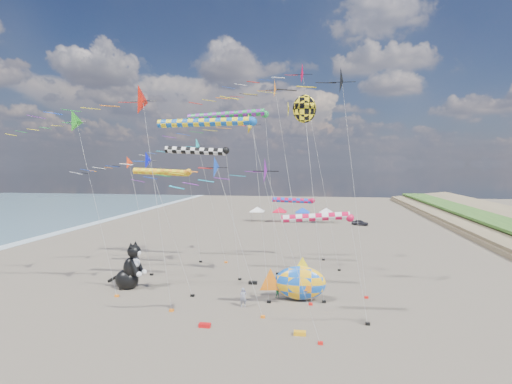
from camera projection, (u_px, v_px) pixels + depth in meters
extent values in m
plane|color=brown|center=(211.00, 345.00, 28.03)|extent=(260.00, 260.00, 0.00)
cone|color=#FF3813|center=(132.00, 163.00, 44.94)|extent=(1.49, 1.60, 1.65)
cylinder|color=#B2B2B2|center=(142.00, 219.00, 45.22)|extent=(2.07, 0.02, 12.83)
cube|color=black|center=(152.00, 274.00, 45.51)|extent=(0.36, 0.24, 0.20)
cone|color=black|center=(342.00, 84.00, 36.69)|extent=(2.48, 2.65, 2.73)
cylinder|color=#B2B2B2|center=(354.00, 192.00, 37.19)|extent=(2.55, 0.02, 20.08)
cube|color=black|center=(366.00, 297.00, 37.69)|extent=(0.36, 0.24, 0.20)
cone|color=#731790|center=(291.00, 170.00, 27.52)|extent=(1.83, 1.96, 2.02)
cylinder|color=#B2B2B2|center=(306.00, 258.00, 27.79)|extent=(2.14, 0.02, 12.25)
cube|color=black|center=(320.00, 343.00, 28.04)|extent=(0.36, 0.24, 0.20)
cone|color=red|center=(146.00, 100.00, 33.37)|extent=(2.58, 2.76, 2.85)
cylinder|color=#B2B2B2|center=(159.00, 207.00, 33.85)|extent=(2.00, 0.02, 18.04)
cube|color=black|center=(172.00, 310.00, 34.32)|extent=(0.36, 0.24, 0.20)
cone|color=yellow|center=(268.00, 124.00, 42.45)|extent=(2.31, 2.48, 2.55)
cylinder|color=#B2B2B2|center=(278.00, 203.00, 42.87)|extent=(2.23, 0.02, 16.94)
cube|color=black|center=(288.00, 280.00, 43.29)|extent=(0.36, 0.24, 0.20)
cone|color=red|center=(312.00, 76.00, 46.32)|extent=(2.41, 2.58, 2.66)
cylinder|color=#B2B2B2|center=(326.00, 174.00, 46.86)|extent=(3.40, 0.02, 22.96)
cube|color=black|center=(339.00, 270.00, 47.40)|extent=(0.36, 0.24, 0.20)
cone|color=#0811D3|center=(157.00, 160.00, 37.83)|extent=(1.65, 1.76, 1.81)
cylinder|color=#B2B2B2|center=(175.00, 229.00, 38.02)|extent=(3.40, 0.02, 13.04)
cube|color=black|center=(192.00, 295.00, 38.21)|extent=(0.36, 0.24, 0.20)
cone|color=orange|center=(282.00, 87.00, 38.20)|extent=(1.92, 2.06, 2.12)
cylinder|color=#B2B2B2|center=(294.00, 191.00, 38.71)|extent=(2.50, 0.02, 20.10)
cube|color=black|center=(306.00, 292.00, 39.21)|extent=(0.36, 0.24, 0.20)
cone|color=green|center=(84.00, 120.00, 37.39)|extent=(2.12, 2.27, 2.34)
cylinder|color=#B2B2B2|center=(101.00, 209.00, 37.75)|extent=(2.91, 0.02, 16.78)
cube|color=black|center=(117.00, 296.00, 38.11)|extent=(0.36, 0.24, 0.20)
cone|color=#20B7C5|center=(200.00, 146.00, 50.69)|extent=(1.98, 2.12, 2.19)
cylinder|color=#B2B2B2|center=(213.00, 205.00, 50.96)|extent=(3.32, 0.02, 15.01)
cube|color=black|center=(226.00, 262.00, 51.22)|extent=(0.36, 0.24, 0.20)
cone|color=#1641B4|center=(220.00, 167.00, 32.59)|extent=(1.87, 2.00, 2.06)
cylinder|color=#B2B2B2|center=(241.00, 243.00, 32.74)|extent=(3.61, 0.02, 12.44)
cube|color=black|center=(263.00, 317.00, 32.89)|extent=(0.36, 0.24, 0.20)
cylinder|color=#1255B5|center=(205.00, 122.00, 36.23)|extent=(8.81, 0.76, 0.76)
sphere|color=#1255B5|center=(253.00, 122.00, 35.55)|extent=(0.79, 0.79, 0.79)
cylinder|color=#B2B2B2|center=(261.00, 213.00, 36.01)|extent=(1.52, 0.02, 16.46)
cube|color=black|center=(269.00, 302.00, 36.46)|extent=(0.36, 0.24, 0.20)
cylinder|color=#1A903D|center=(226.00, 115.00, 45.51)|extent=(9.03, 0.81, 0.81)
sphere|color=#1A903D|center=(265.00, 114.00, 44.81)|extent=(0.85, 0.85, 0.85)
cylinder|color=#B2B2B2|center=(271.00, 195.00, 45.33)|extent=(1.52, 0.02, 18.28)
cube|color=black|center=(278.00, 274.00, 45.84)|extent=(0.36, 0.24, 0.20)
cylinder|color=red|center=(315.00, 217.00, 31.48)|extent=(5.34, 0.61, 0.61)
sphere|color=red|center=(350.00, 218.00, 31.06)|extent=(0.65, 0.65, 0.65)
cylinder|color=#B2B2B2|center=(359.00, 272.00, 31.24)|extent=(1.52, 0.02, 8.49)
cube|color=black|center=(368.00, 324.00, 31.42)|extent=(0.36, 0.24, 0.20)
cylinder|color=#FFA415|center=(161.00, 172.00, 51.51)|extent=(7.31, 0.81, 0.81)
sphere|color=#FFA415|center=(188.00, 172.00, 50.94)|extent=(0.85, 0.85, 0.85)
cylinder|color=#B2B2B2|center=(195.00, 217.00, 51.23)|extent=(1.52, 0.02, 11.66)
cube|color=black|center=(201.00, 262.00, 51.51)|extent=(0.36, 0.24, 0.20)
cylinder|color=black|center=(196.00, 151.00, 43.41)|extent=(6.74, 0.76, 0.76)
sphere|color=black|center=(226.00, 151.00, 42.89)|extent=(0.80, 0.80, 0.80)
cylinder|color=#B2B2B2|center=(233.00, 216.00, 43.27)|extent=(1.52, 0.02, 14.13)
cube|color=black|center=(240.00, 279.00, 43.64)|extent=(0.36, 0.24, 0.20)
cylinder|color=#C00D3C|center=(292.00, 200.00, 52.64)|extent=(5.32, 0.64, 0.64)
sphere|color=#C00D3C|center=(313.00, 201.00, 52.22)|extent=(0.67, 0.67, 0.67)
cylinder|color=#B2B2B2|center=(318.00, 231.00, 52.38)|extent=(1.52, 0.02, 7.90)
cube|color=black|center=(323.00, 260.00, 52.54)|extent=(0.36, 0.24, 0.20)
ellipsoid|color=yellow|center=(304.00, 109.00, 37.51)|extent=(2.20, 0.40, 2.64)
cone|color=yellow|center=(289.00, 109.00, 37.75)|extent=(0.12, 1.80, 1.80)
cylinder|color=#B2B2B2|center=(314.00, 204.00, 37.00)|extent=(2.03, 2.03, 17.87)
cube|color=black|center=(324.00, 302.00, 36.47)|extent=(0.36, 0.24, 0.20)
ellipsoid|color=blue|center=(300.00, 283.00, 36.92)|extent=(5.01, 2.70, 3.17)
cone|color=orange|center=(271.00, 281.00, 37.34)|extent=(2.31, 0.53, 2.32)
cone|color=yellow|center=(302.00, 266.00, 36.77)|extent=(1.68, 0.40, 1.69)
cylinder|color=#B2B2B2|center=(312.00, 297.00, 36.33)|extent=(0.31, 1.04, 1.20)
cube|color=red|center=(311.00, 304.00, 35.89)|extent=(0.36, 0.24, 0.20)
imported|color=gray|center=(243.00, 298.00, 35.31)|extent=(0.72, 0.57, 1.73)
imported|color=#217B45|center=(278.00, 293.00, 37.83)|extent=(0.54, 0.44, 1.01)
imported|color=#332B9B|center=(243.00, 294.00, 37.17)|extent=(0.70, 0.63, 1.14)
cube|color=red|center=(205.00, 325.00, 31.02)|extent=(0.90, 0.44, 0.30)
cube|color=blue|center=(313.00, 273.00, 46.00)|extent=(0.90, 0.44, 0.30)
cube|color=orange|center=(300.00, 333.00, 29.58)|extent=(0.90, 0.44, 0.30)
cube|color=black|center=(253.00, 283.00, 42.17)|extent=(0.90, 0.44, 0.30)
cube|color=white|center=(257.00, 211.00, 87.93)|extent=(3.00, 3.00, 0.15)
pyramid|color=white|center=(257.00, 207.00, 87.85)|extent=(4.20, 4.20, 1.00)
cylinder|color=#999999|center=(250.00, 217.00, 86.93)|extent=(0.08, 0.08, 2.20)
cylinder|color=#999999|center=(262.00, 218.00, 86.52)|extent=(0.08, 0.08, 2.20)
cylinder|color=#999999|center=(252.00, 216.00, 89.49)|extent=(0.08, 0.08, 2.20)
cylinder|color=#999999|center=(264.00, 216.00, 89.09)|extent=(0.08, 0.08, 2.20)
cube|color=red|center=(280.00, 212.00, 87.15)|extent=(3.00, 3.00, 0.15)
pyramid|color=red|center=(280.00, 207.00, 87.08)|extent=(4.20, 4.20, 1.00)
cylinder|color=#999999|center=(273.00, 218.00, 86.15)|extent=(0.08, 0.08, 2.20)
cylinder|color=#999999|center=(285.00, 218.00, 85.75)|extent=(0.08, 0.08, 2.20)
cylinder|color=#999999|center=(274.00, 216.00, 88.72)|extent=(0.08, 0.08, 2.20)
cylinder|color=#999999|center=(286.00, 216.00, 88.31)|extent=(0.08, 0.08, 2.20)
cube|color=blue|center=(303.00, 212.00, 86.38)|extent=(3.00, 3.00, 0.15)
pyramid|color=blue|center=(303.00, 207.00, 86.30)|extent=(4.20, 4.20, 1.00)
cylinder|color=#999999|center=(296.00, 218.00, 85.38)|extent=(0.08, 0.08, 2.20)
cylinder|color=#999999|center=(309.00, 219.00, 84.97)|extent=(0.08, 0.08, 2.20)
cylinder|color=#999999|center=(297.00, 217.00, 87.94)|extent=(0.08, 0.08, 2.20)
cylinder|color=#999999|center=(309.00, 217.00, 87.54)|extent=(0.08, 0.08, 2.20)
cube|color=white|center=(326.00, 213.00, 85.60)|extent=(3.00, 3.00, 0.15)
pyramid|color=white|center=(326.00, 208.00, 85.53)|extent=(4.20, 4.20, 1.00)
cylinder|color=#999999|center=(320.00, 219.00, 84.60)|extent=(0.08, 0.08, 2.20)
cylinder|color=#999999|center=(332.00, 219.00, 84.20)|extent=(0.08, 0.08, 2.20)
cylinder|color=#999999|center=(320.00, 217.00, 87.17)|extent=(0.08, 0.08, 2.20)
cylinder|color=#999999|center=(332.00, 217.00, 86.76)|extent=(0.08, 0.08, 2.20)
imported|color=#26262D|center=(360.00, 223.00, 82.68)|extent=(3.62, 2.28, 1.15)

